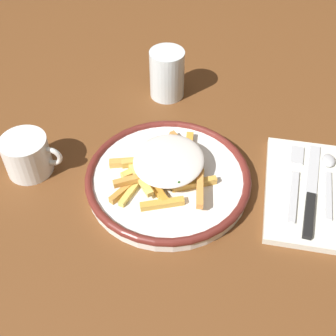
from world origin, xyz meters
TOP-DOWN VIEW (x-y plane):
  - ground_plane at (0.00, 0.00)m, footprint 2.60×2.60m
  - plate at (0.00, 0.00)m, footprint 0.28×0.28m
  - fries_heap at (-0.01, 0.01)m, footprint 0.19×0.19m
  - napkin at (0.24, 0.01)m, footprint 0.16×0.24m
  - fork at (0.21, 0.02)m, footprint 0.04×0.18m
  - knife at (0.24, -0.01)m, footprint 0.05×0.21m
  - spoon at (0.27, 0.05)m, footprint 0.03×0.15m
  - water_glass at (-0.04, 0.25)m, footprint 0.07×0.07m
  - coffee_mug at (-0.24, -0.00)m, footprint 0.10×0.08m

SIDE VIEW (x-z plane):
  - ground_plane at x=0.00m, z-range 0.00..0.00m
  - napkin at x=0.24m, z-range 0.00..0.01m
  - plate at x=0.00m, z-range 0.00..0.03m
  - fork at x=0.21m, z-range 0.01..0.02m
  - knife at x=0.24m, z-range 0.01..0.02m
  - spoon at x=0.27m, z-range 0.01..0.02m
  - coffee_mug at x=-0.24m, z-range 0.00..0.07m
  - fries_heap at x=-0.01m, z-range 0.02..0.06m
  - water_glass at x=-0.04m, z-range 0.00..0.10m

